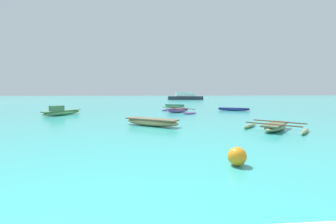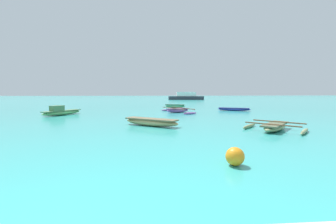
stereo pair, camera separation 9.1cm
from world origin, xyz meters
name	(u,v)px [view 1 (the left image)]	position (x,y,z in m)	size (l,w,h in m)	color
moored_boat_0	(275,127)	(8.05, 9.62, 0.21)	(3.55, 3.51, 0.44)	#8D9865
moored_boat_1	(234,109)	(10.48, 22.24, 0.19)	(3.53, 2.14, 0.33)	#2A3AA7
moored_boat_2	(178,110)	(3.98, 20.65, 0.23)	(3.28, 4.79, 0.47)	#A45FB2
moored_boat_3	(61,112)	(-6.90, 18.79, 0.31)	(2.77, 3.64, 0.89)	#76C473
moored_boat_4	(152,122)	(1.26, 11.76, 0.26)	(3.60, 2.78, 0.46)	tan
moored_boat_5	(175,106)	(4.39, 27.28, 0.26)	(2.76, 1.52, 0.46)	#54AA78
mooring_buoy_0	(237,156)	(3.66, 4.02, 0.27)	(0.54, 0.54, 0.54)	orange
distant_ferry	(185,97)	(10.54, 57.37, 0.83)	(9.29, 2.04, 2.04)	#2D333D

